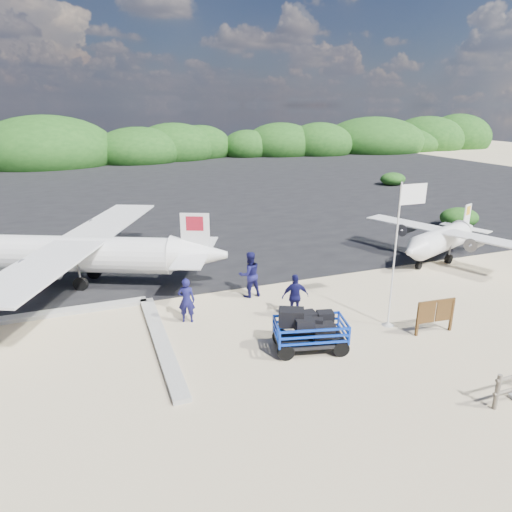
{
  "coord_description": "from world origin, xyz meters",
  "views": [
    {
      "loc": [
        -6.26,
        -12.15,
        7.45
      ],
      "look_at": [
        -0.29,
        3.76,
        1.83
      ],
      "focal_mm": 32.0,
      "sensor_mm": 36.0,
      "label": 1
    }
  ],
  "objects_px": {
    "baggage_cart": "(310,350)",
    "flagpole": "(388,325)",
    "crew_c": "(295,296)",
    "crew_a": "(186,300)",
    "signboard": "(433,333)",
    "aircraft_large": "(361,202)",
    "aircraft_small": "(59,198)",
    "crew_b": "(249,274)"
  },
  "relations": [
    {
      "from": "aircraft_small",
      "to": "crew_c",
      "type": "bearing_deg",
      "value": 86.75
    },
    {
      "from": "signboard",
      "to": "aircraft_small",
      "type": "xyz_separation_m",
      "value": [
        -12.85,
        30.42,
        0.0
      ]
    },
    {
      "from": "aircraft_small",
      "to": "aircraft_large",
      "type": "bearing_deg",
      "value": 135.02
    },
    {
      "from": "crew_a",
      "to": "aircraft_large",
      "type": "xyz_separation_m",
      "value": [
        17.95,
        16.36,
        -0.84
      ]
    },
    {
      "from": "crew_b",
      "to": "baggage_cart",
      "type": "bearing_deg",
      "value": 90.04
    },
    {
      "from": "crew_a",
      "to": "signboard",
      "type": "bearing_deg",
      "value": 174.06
    },
    {
      "from": "baggage_cart",
      "to": "crew_b",
      "type": "relative_size",
      "value": 1.28
    },
    {
      "from": "crew_a",
      "to": "flagpole",
      "type": "bearing_deg",
      "value": 177.57
    },
    {
      "from": "aircraft_large",
      "to": "aircraft_small",
      "type": "distance_m",
      "value": 25.23
    },
    {
      "from": "crew_a",
      "to": "crew_b",
      "type": "height_order",
      "value": "crew_b"
    },
    {
      "from": "baggage_cart",
      "to": "crew_c",
      "type": "xyz_separation_m",
      "value": [
        0.55,
        2.3,
        0.85
      ]
    },
    {
      "from": "baggage_cart",
      "to": "flagpole",
      "type": "height_order",
      "value": "flagpole"
    },
    {
      "from": "flagpole",
      "to": "crew_a",
      "type": "xyz_separation_m",
      "value": [
        -6.63,
        2.8,
        0.84
      ]
    },
    {
      "from": "baggage_cart",
      "to": "aircraft_small",
      "type": "xyz_separation_m",
      "value": [
        -8.34,
        29.95,
        0.0
      ]
    },
    {
      "from": "flagpole",
      "to": "aircraft_large",
      "type": "distance_m",
      "value": 22.25
    },
    {
      "from": "flagpole",
      "to": "signboard",
      "type": "xyz_separation_m",
      "value": [
        1.1,
        -1.04,
        0.0
      ]
    },
    {
      "from": "crew_c",
      "to": "aircraft_small",
      "type": "xyz_separation_m",
      "value": [
        -8.89,
        27.65,
        -0.85
      ]
    },
    {
      "from": "aircraft_large",
      "to": "baggage_cart",
      "type": "bearing_deg",
      "value": 77.87
    },
    {
      "from": "flagpole",
      "to": "crew_b",
      "type": "height_order",
      "value": "flagpole"
    },
    {
      "from": "crew_c",
      "to": "aircraft_large",
      "type": "height_order",
      "value": "aircraft_large"
    },
    {
      "from": "baggage_cart",
      "to": "signboard",
      "type": "distance_m",
      "value": 4.53
    },
    {
      "from": "aircraft_large",
      "to": "aircraft_small",
      "type": "relative_size",
      "value": 2.07
    },
    {
      "from": "crew_a",
      "to": "crew_c",
      "type": "xyz_separation_m",
      "value": [
        3.78,
        -1.07,
        0.01
      ]
    },
    {
      "from": "flagpole",
      "to": "crew_c",
      "type": "xyz_separation_m",
      "value": [
        -2.85,
        1.72,
        0.85
      ]
    },
    {
      "from": "signboard",
      "to": "aircraft_large",
      "type": "height_order",
      "value": "aircraft_large"
    },
    {
      "from": "signboard",
      "to": "crew_b",
      "type": "height_order",
      "value": "crew_b"
    },
    {
      "from": "crew_a",
      "to": "baggage_cart",
      "type": "bearing_deg",
      "value": 154.19
    },
    {
      "from": "baggage_cart",
      "to": "aircraft_small",
      "type": "height_order",
      "value": "aircraft_small"
    },
    {
      "from": "baggage_cart",
      "to": "crew_c",
      "type": "relative_size",
      "value": 1.44
    },
    {
      "from": "aircraft_large",
      "to": "crew_c",
      "type": "bearing_deg",
      "value": 75.49
    },
    {
      "from": "aircraft_small",
      "to": "baggage_cart",
      "type": "bearing_deg",
      "value": 84.48
    },
    {
      "from": "flagpole",
      "to": "aircraft_small",
      "type": "bearing_deg",
      "value": 111.79
    },
    {
      "from": "signboard",
      "to": "baggage_cart",
      "type": "bearing_deg",
      "value": 178.35
    },
    {
      "from": "crew_b",
      "to": "aircraft_small",
      "type": "xyz_separation_m",
      "value": [
        -8.01,
        25.2,
        -0.95
      ]
    },
    {
      "from": "flagpole",
      "to": "aircraft_large",
      "type": "xyz_separation_m",
      "value": [
        11.32,
        19.15,
        0.0
      ]
    },
    {
      "from": "flagpole",
      "to": "crew_b",
      "type": "bearing_deg",
      "value": 131.78
    },
    {
      "from": "aircraft_large",
      "to": "aircraft_small",
      "type": "bearing_deg",
      "value": 0.7
    },
    {
      "from": "crew_a",
      "to": "aircraft_small",
      "type": "height_order",
      "value": "crew_a"
    },
    {
      "from": "signboard",
      "to": "aircraft_large",
      "type": "xyz_separation_m",
      "value": [
        10.22,
        20.2,
        0.0
      ]
    },
    {
      "from": "flagpole",
      "to": "crew_c",
      "type": "height_order",
      "value": "flagpole"
    },
    {
      "from": "baggage_cart",
      "to": "signboard",
      "type": "bearing_deg",
      "value": 7.25
    },
    {
      "from": "flagpole",
      "to": "aircraft_small",
      "type": "height_order",
      "value": "flagpole"
    }
  ]
}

